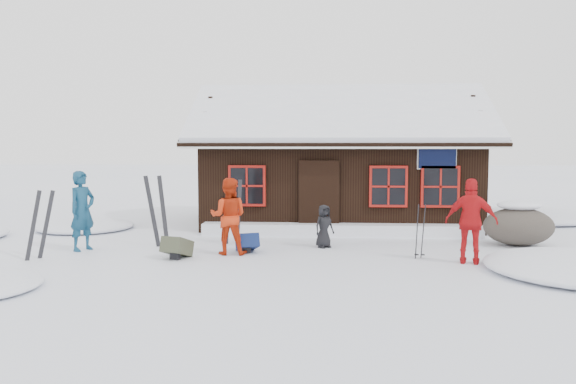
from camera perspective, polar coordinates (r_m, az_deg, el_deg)
name	(u,v)px	position (r m, az deg, el deg)	size (l,w,h in m)	color
ground	(279,250)	(13.30, -0.87, -5.95)	(120.00, 120.00, 0.00)	white
mountain_hut	(338,173)	(18.03, 5.15, 1.89)	(8.90, 6.09, 4.42)	black
snow_drift	(341,229)	(15.45, 5.36, -3.81)	(7.60, 0.60, 0.35)	white
snow_mounds	(347,238)	(15.10, 5.98, -4.69)	(20.60, 13.20, 0.48)	white
skier_teal	(82,211)	(14.02, -20.17, -1.81)	(0.68, 0.45, 1.88)	navy
skier_orange_left	(229,216)	(12.78, -6.06, -2.46)	(0.85, 0.66, 1.74)	red
skier_orange_right	(471,221)	(12.28, 18.13, -2.85)	(1.05, 0.44, 1.79)	red
skier_crouched	(324,226)	(13.61, 3.68, -3.48)	(0.51, 0.33, 1.04)	black
boulder	(519,225)	(15.01, 22.38, -3.13)	(1.71, 1.28, 1.00)	#524A41
ski_pair_left	(40,225)	(13.35, -23.91, -3.11)	(0.58, 0.36, 1.55)	black
ski_pair_mid	(158,212)	(13.97, -13.08, -2.02)	(0.65, 0.22, 1.80)	black
ski_pair_right	(233,213)	(14.14, -5.59, -2.12)	(0.46, 0.12, 1.67)	black
ski_poles	(420,232)	(12.62, 13.27, -4.00)	(0.22, 0.11, 1.23)	black
backpack_blue	(247,245)	(13.09, -4.15, -5.42)	(0.44, 0.58, 0.32)	#111F4C
backpack_olive	(177,250)	(12.60, -11.20, -5.84)	(0.48, 0.63, 0.34)	#3D412E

